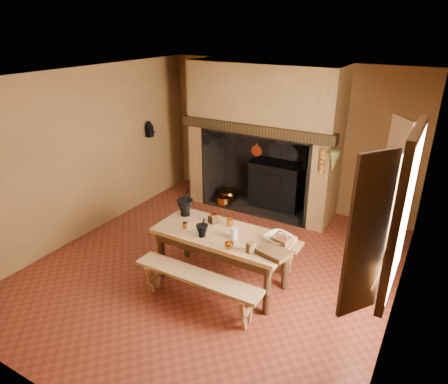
# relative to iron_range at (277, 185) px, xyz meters

# --- Properties ---
(floor) EXTENTS (5.50, 5.50, 0.00)m
(floor) POSITION_rel_iron_range_xyz_m (0.04, -2.45, -0.48)
(floor) COLOR maroon
(floor) RESTS_ON ground
(ceiling) EXTENTS (5.50, 5.50, 0.00)m
(ceiling) POSITION_rel_iron_range_xyz_m (0.04, -2.45, 2.32)
(ceiling) COLOR silver
(ceiling) RESTS_ON back_wall
(back_wall) EXTENTS (5.00, 0.02, 2.80)m
(back_wall) POSITION_rel_iron_range_xyz_m (0.04, 0.30, 0.92)
(back_wall) COLOR olive
(back_wall) RESTS_ON floor
(wall_left) EXTENTS (0.02, 5.50, 2.80)m
(wall_left) POSITION_rel_iron_range_xyz_m (-2.46, -2.45, 0.92)
(wall_left) COLOR olive
(wall_left) RESTS_ON floor
(wall_right) EXTENTS (0.02, 5.50, 2.80)m
(wall_right) POSITION_rel_iron_range_xyz_m (2.54, -2.45, 0.92)
(wall_right) COLOR olive
(wall_right) RESTS_ON floor
(wall_front) EXTENTS (5.00, 0.02, 2.80)m
(wall_front) POSITION_rel_iron_range_xyz_m (0.04, -5.20, 0.92)
(wall_front) COLOR olive
(wall_front) RESTS_ON floor
(chimney_breast) EXTENTS (2.95, 0.96, 2.80)m
(chimney_breast) POSITION_rel_iron_range_xyz_m (-0.26, -0.14, 1.33)
(chimney_breast) COLOR olive
(chimney_breast) RESTS_ON floor
(iron_range) EXTENTS (1.12, 0.55, 1.60)m
(iron_range) POSITION_rel_iron_range_xyz_m (0.00, 0.00, 0.00)
(iron_range) COLOR black
(iron_range) RESTS_ON floor
(hearth_pans) EXTENTS (0.51, 0.62, 0.20)m
(hearth_pans) POSITION_rel_iron_range_xyz_m (-1.01, -0.23, -0.39)
(hearth_pans) COLOR #B7762A
(hearth_pans) RESTS_ON floor
(hanging_pans) EXTENTS (1.92, 0.29, 0.27)m
(hanging_pans) POSITION_rel_iron_range_xyz_m (-0.30, -0.64, 0.88)
(hanging_pans) COLOR black
(hanging_pans) RESTS_ON chimney_breast
(onion_string) EXTENTS (0.12, 0.10, 0.46)m
(onion_string) POSITION_rel_iron_range_xyz_m (1.04, -0.66, 0.85)
(onion_string) COLOR #95521B
(onion_string) RESTS_ON chimney_breast
(herb_bunch) EXTENTS (0.20, 0.20, 0.35)m
(herb_bunch) POSITION_rel_iron_range_xyz_m (1.22, -0.66, 0.90)
(herb_bunch) COLOR brown
(herb_bunch) RESTS_ON chimney_breast
(window) EXTENTS (0.39, 1.75, 1.76)m
(window) POSITION_rel_iron_range_xyz_m (2.39, -2.85, 1.22)
(window) COLOR white
(window) RESTS_ON wall_right
(wall_coffee_mill) EXTENTS (0.23, 0.16, 0.31)m
(wall_coffee_mill) POSITION_rel_iron_range_xyz_m (-2.38, -0.90, 1.03)
(wall_coffee_mill) COLOR black
(wall_coffee_mill) RESTS_ON wall_left
(work_table) EXTENTS (1.86, 0.83, 0.81)m
(work_table) POSITION_rel_iron_range_xyz_m (0.33, -2.71, 0.19)
(work_table) COLOR tan
(work_table) RESTS_ON floor
(bench_front) EXTENTS (1.77, 0.31, 0.50)m
(bench_front) POSITION_rel_iron_range_xyz_m (0.33, -3.34, -0.11)
(bench_front) COLOR tan
(bench_front) RESTS_ON floor
(bench_back) EXTENTS (1.82, 0.32, 0.51)m
(bench_back) POSITION_rel_iron_range_xyz_m (0.33, -2.06, -0.10)
(bench_back) COLOR tan
(bench_back) RESTS_ON floor
(mortar_large) EXTENTS (0.24, 0.24, 0.41)m
(mortar_large) POSITION_rel_iron_range_xyz_m (-0.41, -2.52, 0.46)
(mortar_large) COLOR black
(mortar_large) RESTS_ON work_table
(mortar_small) EXTENTS (0.16, 0.16, 0.28)m
(mortar_small) POSITION_rel_iron_range_xyz_m (0.15, -2.93, 0.41)
(mortar_small) COLOR black
(mortar_small) RESTS_ON work_table
(coffee_grinder) EXTENTS (0.16, 0.14, 0.17)m
(coffee_grinder) POSITION_rel_iron_range_xyz_m (0.08, -2.53, 0.38)
(coffee_grinder) COLOR #382411
(coffee_grinder) RESTS_ON work_table
(brass_mug_a) EXTENTS (0.09, 0.09, 0.08)m
(brass_mug_a) POSITION_rel_iron_range_xyz_m (-0.18, -2.85, 0.36)
(brass_mug_a) COLOR #B7762A
(brass_mug_a) RESTS_ON work_table
(brass_mug_b) EXTENTS (0.12, 0.12, 0.10)m
(brass_mug_b) POSITION_rel_iron_range_xyz_m (0.33, -2.48, 0.37)
(brass_mug_b) COLOR #B7762A
(brass_mug_b) RESTS_ON work_table
(mixing_bowl) EXTENTS (0.45, 0.45, 0.09)m
(mixing_bowl) POSITION_rel_iron_range_xyz_m (1.09, -2.55, 0.36)
(mixing_bowl) COLOR beige
(mixing_bowl) RESTS_ON work_table
(stoneware_crock) EXTENTS (0.14, 0.14, 0.14)m
(stoneware_crock) POSITION_rel_iron_range_xyz_m (0.88, -2.96, 0.39)
(stoneware_crock) COLOR brown
(stoneware_crock) RESTS_ON work_table
(glass_jar) EXTENTS (0.10, 0.10, 0.15)m
(glass_jar) POSITION_rel_iron_range_xyz_m (0.55, -2.77, 0.40)
(glass_jar) COLOR beige
(glass_jar) RESTS_ON work_table
(wicker_basket) EXTENTS (0.26, 0.21, 0.22)m
(wicker_basket) POSITION_rel_iron_range_xyz_m (1.16, -2.64, 0.39)
(wicker_basket) COLOR #4E2E17
(wicker_basket) RESTS_ON work_table
(wooden_tray) EXTENTS (0.45, 0.37, 0.07)m
(wooden_tray) POSITION_rel_iron_range_xyz_m (1.16, -2.88, 0.35)
(wooden_tray) COLOR #382411
(wooden_tray) RESTS_ON work_table
(brass_cup) EXTENTS (0.15, 0.15, 0.09)m
(brass_cup) POSITION_rel_iron_range_xyz_m (0.62, -3.03, 0.37)
(brass_cup) COLOR #B7762A
(brass_cup) RESTS_ON work_table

